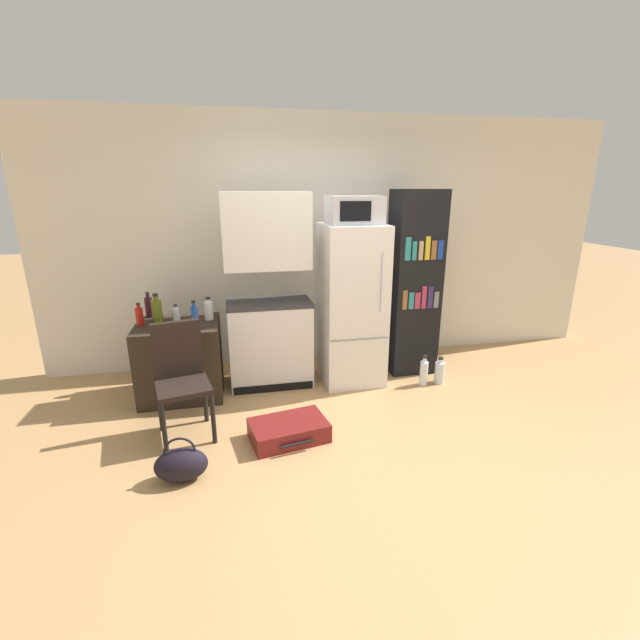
# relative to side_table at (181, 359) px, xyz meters

# --- Properties ---
(ground_plane) EXTENTS (24.00, 24.00, 0.00)m
(ground_plane) POSITION_rel_side_table_xyz_m (1.52, -1.27, -0.36)
(ground_plane) COLOR tan
(wall_back) EXTENTS (6.40, 0.10, 2.70)m
(wall_back) POSITION_rel_side_table_xyz_m (1.72, 0.73, 0.99)
(wall_back) COLOR silver
(wall_back) RESTS_ON ground_plane
(side_table) EXTENTS (0.76, 0.65, 0.72)m
(side_table) POSITION_rel_side_table_xyz_m (0.00, 0.00, 0.00)
(side_table) COLOR #2D2319
(side_table) RESTS_ON ground_plane
(kitchen_hutch) EXTENTS (0.83, 0.48, 1.91)m
(kitchen_hutch) POSITION_rel_side_table_xyz_m (0.87, 0.09, 0.53)
(kitchen_hutch) COLOR white
(kitchen_hutch) RESTS_ON ground_plane
(refrigerator) EXTENTS (0.60, 0.64, 1.61)m
(refrigerator) POSITION_rel_side_table_xyz_m (1.70, 0.02, 0.44)
(refrigerator) COLOR white
(refrigerator) RESTS_ON ground_plane
(microwave) EXTENTS (0.50, 0.42, 0.26)m
(microwave) POSITION_rel_side_table_xyz_m (1.70, 0.01, 1.38)
(microwave) COLOR #B7B7BC
(microwave) RESTS_ON refrigerator
(bookshelf) EXTENTS (0.49, 0.40, 1.93)m
(bookshelf) POSITION_rel_side_table_xyz_m (2.41, 0.13, 0.60)
(bookshelf) COLOR black
(bookshelf) RESTS_ON ground_plane
(bottle_ketchup_red) EXTENTS (0.07, 0.07, 0.21)m
(bottle_ketchup_red) POSITION_rel_side_table_xyz_m (-0.32, 0.00, 0.45)
(bottle_ketchup_red) COLOR #AD1914
(bottle_ketchup_red) RESTS_ON side_table
(bottle_wine_dark) EXTENTS (0.07, 0.07, 0.25)m
(bottle_wine_dark) POSITION_rel_side_table_xyz_m (-0.28, 0.27, 0.47)
(bottle_wine_dark) COLOR black
(bottle_wine_dark) RESTS_ON side_table
(bottle_blue_soda) EXTENTS (0.06, 0.06, 0.26)m
(bottle_blue_soda) POSITION_rel_side_table_xyz_m (0.18, -0.20, 0.47)
(bottle_blue_soda) COLOR #1E47A3
(bottle_blue_soda) RESTS_ON side_table
(bottle_milk_white) EXTENTS (0.08, 0.08, 0.22)m
(bottle_milk_white) POSITION_rel_side_table_xyz_m (0.29, 0.08, 0.45)
(bottle_milk_white) COLOR white
(bottle_milk_white) RESTS_ON side_table
(bottle_olive_oil) EXTENTS (0.09, 0.09, 0.29)m
(bottle_olive_oil) POSITION_rel_side_table_xyz_m (-0.17, 0.03, 0.48)
(bottle_olive_oil) COLOR #566619
(bottle_olive_oil) RESTS_ON side_table
(bottle_clear_short) EXTENTS (0.07, 0.07, 0.17)m
(bottle_clear_short) POSITION_rel_side_table_xyz_m (-0.00, 0.05, 0.43)
(bottle_clear_short) COLOR silver
(bottle_clear_short) RESTS_ON side_table
(bowl) EXTENTS (0.17, 0.17, 0.05)m
(bowl) POSITION_rel_side_table_xyz_m (0.02, -0.23, 0.39)
(bowl) COLOR silver
(bowl) RESTS_ON side_table
(chair) EXTENTS (0.48, 0.48, 0.93)m
(chair) POSITION_rel_side_table_xyz_m (0.09, -0.71, 0.18)
(chair) COLOR black
(chair) RESTS_ON ground_plane
(suitcase_large_flat) EXTENTS (0.66, 0.48, 0.15)m
(suitcase_large_flat) POSITION_rel_side_table_xyz_m (0.91, -1.00, -0.29)
(suitcase_large_flat) COLOR maroon
(suitcase_large_flat) RESTS_ON ground_plane
(handbag) EXTENTS (0.36, 0.20, 0.33)m
(handbag) POSITION_rel_side_table_xyz_m (0.12, -1.36, -0.24)
(handbag) COLOR black
(handbag) RESTS_ON ground_plane
(water_bottle_front) EXTENTS (0.10, 0.10, 0.28)m
(water_bottle_front) POSITION_rel_side_table_xyz_m (2.57, -0.28, -0.24)
(water_bottle_front) COLOR silver
(water_bottle_front) RESTS_ON ground_plane
(water_bottle_middle) EXTENTS (0.08, 0.08, 0.32)m
(water_bottle_middle) POSITION_rel_side_table_xyz_m (2.39, -0.30, -0.23)
(water_bottle_middle) COLOR silver
(water_bottle_middle) RESTS_ON ground_plane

